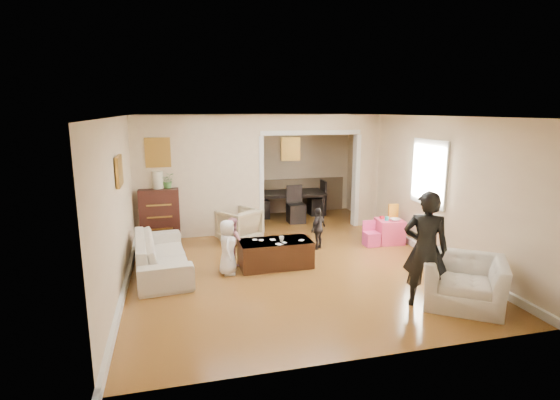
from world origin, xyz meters
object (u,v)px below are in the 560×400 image
object	(u,v)px
child_kneel_b	(233,241)
armchair_front	(464,282)
coffee_cup	(282,239)
adult_person	(425,249)
play_table	(389,231)
dresser	(160,215)
table_lamp	(158,180)
sofa	(161,254)
dining_table	(289,204)
cyan_cup	(387,219)
coffee_table	(275,254)
child_kneel_a	(228,247)
child_toddler	(318,228)
armchair_back	(239,225)

from	to	relation	value
child_kneel_b	armchair_front	bearing A→B (deg)	-150.60
coffee_cup	adult_person	size ratio (longest dim) A/B	0.05
coffee_cup	play_table	size ratio (longest dim) A/B	0.18
dresser	table_lamp	xyz separation A→B (m)	(0.00, 0.00, 0.73)
sofa	dining_table	size ratio (longest dim) A/B	1.17
play_table	dining_table	size ratio (longest dim) A/B	0.28
cyan_cup	adult_person	size ratio (longest dim) A/B	0.05
coffee_cup	cyan_cup	bearing A→B (deg)	17.76
dresser	coffee_table	world-z (taller)	dresser
cyan_cup	play_table	bearing A→B (deg)	26.57
dresser	child_kneel_a	size ratio (longest dim) A/B	1.19
coffee_table	child_kneel_b	bearing A→B (deg)	156.80
child_toddler	armchair_front	bearing A→B (deg)	71.22
table_lamp	play_table	bearing A→B (deg)	-16.32
armchair_back	dresser	world-z (taller)	dresser
play_table	coffee_cup	bearing A→B (deg)	-161.87
play_table	adult_person	distance (m)	2.99
coffee_table	play_table	world-z (taller)	play_table
table_lamp	coffee_table	size ratio (longest dim) A/B	0.29
dining_table	child_kneel_b	size ratio (longest dim) A/B	2.12
child_kneel_b	dresser	bearing A→B (deg)	14.36
dining_table	adult_person	bearing A→B (deg)	-79.62
armchair_front	child_kneel_a	distance (m)	3.65
coffee_table	dining_table	world-z (taller)	dining_table
sofa	child_toddler	world-z (taller)	child_toddler
play_table	cyan_cup	xyz separation A→B (m)	(-0.10, -0.05, 0.29)
child_toddler	adult_person	bearing A→B (deg)	61.48
coffee_table	play_table	xyz separation A→B (m)	(2.61, 0.77, 0.01)
sofa	table_lamp	size ratio (longest dim) A/B	5.89
play_table	dining_table	bearing A→B (deg)	117.72
sofa	armchair_front	distance (m)	4.77
child_kneel_b	sofa	bearing A→B (deg)	72.40
sofa	dresser	size ratio (longest dim) A/B	1.91
table_lamp	adult_person	xyz separation A→B (m)	(3.63, -4.12, -0.47)
dresser	coffee_cup	distance (m)	3.01
armchair_front	cyan_cup	size ratio (longest dim) A/B	13.25
coffee_table	coffee_cup	size ratio (longest dim) A/B	13.90
adult_person	child_kneel_b	world-z (taller)	adult_person
armchair_back	cyan_cup	distance (m)	3.06
child_kneel_b	coffee_table	bearing A→B (deg)	-134.00
coffee_table	adult_person	bearing A→B (deg)	-50.51
coffee_table	child_kneel_b	distance (m)	0.79
cyan_cup	dining_table	size ratio (longest dim) A/B	0.04
coffee_cup	child_kneel_a	distance (m)	0.96
armchair_back	dining_table	bearing A→B (deg)	-165.88
dresser	adult_person	bearing A→B (deg)	-48.61
armchair_back	adult_person	xyz separation A→B (m)	(2.03, -3.68, 0.48)
sofa	dining_table	xyz separation A→B (m)	(3.13, 3.24, 0.01)
coffee_table	child_kneel_a	world-z (taller)	child_kneel_a
table_lamp	child_kneel_b	distance (m)	2.39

